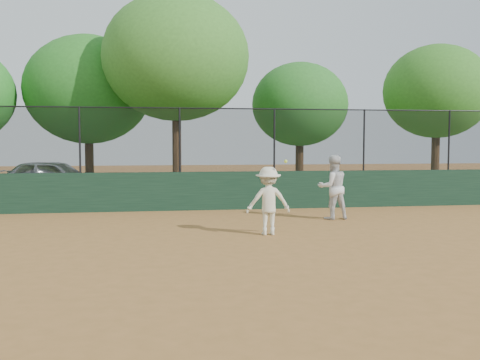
{
  "coord_description": "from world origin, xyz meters",
  "views": [
    {
      "loc": [
        -1.21,
        -10.68,
        2.11
      ],
      "look_at": [
        0.8,
        2.2,
        1.2
      ],
      "focal_mm": 40.0,
      "sensor_mm": 36.0,
      "label": 1
    }
  ],
  "objects": [
    {
      "name": "grass_strip",
      "position": [
        0.0,
        12.0,
        0.0
      ],
      "size": [
        36.0,
        12.0,
        0.01
      ],
      "primitive_type": "cube",
      "color": "#36581B",
      "rests_on": "ground"
    },
    {
      "name": "parked_car",
      "position": [
        -5.06,
        10.29,
        0.75
      ],
      "size": [
        4.64,
        2.56,
        1.5
      ],
      "primitive_type": "imported",
      "rotation": [
        0.0,
        0.0,
        1.38
      ],
      "color": "#9EA3A7",
      "rests_on": "ground"
    },
    {
      "name": "tree_3",
      "position": [
        5.14,
        12.64,
        3.81
      ],
      "size": [
        4.32,
        3.92,
        5.69
      ],
      "color": "#3A2413",
      "rests_on": "ground"
    },
    {
      "name": "player_second",
      "position": [
        3.58,
        3.43,
        0.89
      ],
      "size": [
        0.92,
        0.75,
        1.77
      ],
      "primitive_type": "imported",
      "rotation": [
        0.0,
        0.0,
        3.24
      ],
      "color": "silver",
      "rests_on": "ground"
    },
    {
      "name": "tree_1",
      "position": [
        -4.0,
        12.33,
        4.3
      ],
      "size": [
        5.19,
        4.72,
        6.55
      ],
      "color": "#442C17",
      "rests_on": "ground"
    },
    {
      "name": "back_wall",
      "position": [
        0.0,
        6.0,
        0.6
      ],
      "size": [
        26.0,
        0.2,
        1.2
      ],
      "primitive_type": "cube",
      "color": "#183522",
      "rests_on": "ground"
    },
    {
      "name": "ground",
      "position": [
        0.0,
        0.0,
        0.0
      ],
      "size": [
        80.0,
        80.0,
        0.0
      ],
      "primitive_type": "plane",
      "color": "#9F6933",
      "rests_on": "ground"
    },
    {
      "name": "tree_4",
      "position": [
        10.96,
        11.32,
        4.34
      ],
      "size": [
        4.72,
        4.29,
        6.39
      ],
      "color": "#452C18",
      "rests_on": "ground"
    },
    {
      "name": "player_main",
      "position": [
        1.31,
        1.24,
        0.78
      ],
      "size": [
        1.03,
        0.66,
        1.73
      ],
      "color": "beige",
      "rests_on": "ground"
    },
    {
      "name": "fence_assembly",
      "position": [
        -0.03,
        6.0,
        2.24
      ],
      "size": [
        26.0,
        0.06,
        2.0
      ],
      "color": "black",
      "rests_on": "back_wall"
    },
    {
      "name": "tree_2",
      "position": [
        -0.44,
        10.26,
        5.38
      ],
      "size": [
        5.66,
        5.15,
        7.84
      ],
      "color": "#4C2F1B",
      "rests_on": "ground"
    }
  ]
}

